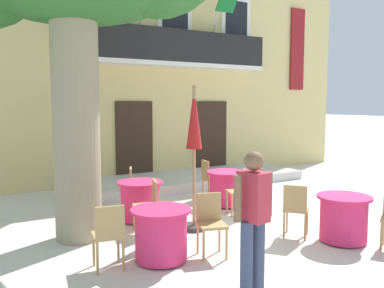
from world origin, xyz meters
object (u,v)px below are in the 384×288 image
(cafe_chair_near_tree_1, at_px, (209,176))
(cafe_chair_middle_1, at_px, (296,207))
(cafe_table_far_side, at_px, (140,201))
(cafe_chair_far_side_1, at_px, (136,186))
(cafe_table_near_tree, at_px, (226,188))
(cafe_chair_front_1, at_px, (109,232))
(cafe_table_front, at_px, (161,234))
(cafe_umbrella, at_px, (194,136))
(pedestrian_near_entrance, at_px, (253,216))
(cafe_chair_near_tree_0, at_px, (241,189))
(ground_planter_left, at_px, (68,186))
(cafe_chair_front_0, at_px, (210,220))
(cafe_chair_far_side_0, at_px, (149,202))
(cafe_table_middle, at_px, (343,218))

(cafe_chair_near_tree_1, height_order, cafe_chair_middle_1, same)
(cafe_table_far_side, height_order, cafe_chair_far_side_1, cafe_chair_far_side_1)
(cafe_table_near_tree, distance_m, cafe_chair_front_1, 3.99)
(cafe_table_front, distance_m, cafe_umbrella, 2.01)
(cafe_chair_far_side_1, bearing_deg, pedestrian_near_entrance, -94.67)
(cafe_chair_near_tree_0, bearing_deg, cafe_table_near_tree, 77.98)
(ground_planter_left, bearing_deg, cafe_chair_front_1, -96.82)
(cafe_table_near_tree, xyz_separation_m, pedestrian_near_entrance, (-2.23, -3.68, 0.57))
(cafe_chair_near_tree_0, xyz_separation_m, pedestrian_near_entrance, (-2.07, -2.94, 0.44))
(cafe_chair_front_0, height_order, cafe_chair_far_side_0, same)
(cafe_chair_middle_1, bearing_deg, cafe_table_near_tree, 83.58)
(cafe_chair_front_1, bearing_deg, cafe_table_far_side, 56.78)
(cafe_table_front, relative_size, cafe_table_far_side, 1.00)
(cafe_table_far_side, bearing_deg, cafe_table_middle, -49.69)
(cafe_chair_front_0, relative_size, cafe_chair_far_side_0, 1.00)
(cafe_chair_near_tree_1, relative_size, cafe_table_front, 1.05)
(cafe_chair_near_tree_0, distance_m, cafe_table_middle, 2.21)
(cafe_chair_near_tree_1, xyz_separation_m, cafe_table_middle, (0.22, -3.66, -0.14))
(cafe_chair_near_tree_1, xyz_separation_m, cafe_umbrella, (-1.52, -1.86, 1.14))
(pedestrian_near_entrance, bearing_deg, cafe_chair_near_tree_0, 54.87)
(cafe_chair_near_tree_1, bearing_deg, cafe_chair_far_side_0, -144.71)
(cafe_chair_front_0, xyz_separation_m, cafe_table_far_side, (-0.20, 2.16, -0.14))
(cafe_chair_middle_1, distance_m, pedestrian_near_entrance, 2.40)
(cafe_umbrella, relative_size, ground_planter_left, 4.24)
(cafe_table_middle, relative_size, cafe_umbrella, 0.34)
(cafe_table_near_tree, height_order, cafe_umbrella, cafe_umbrella)
(cafe_table_middle, height_order, pedestrian_near_entrance, pedestrian_near_entrance)
(cafe_chair_near_tree_0, distance_m, pedestrian_near_entrance, 3.63)
(cafe_table_middle, xyz_separation_m, cafe_chair_far_side_1, (-2.14, 3.50, 0.14))
(cafe_chair_middle_1, xyz_separation_m, cafe_chair_far_side_0, (-1.98, 1.50, 0.00))
(cafe_table_far_side, bearing_deg, cafe_table_front, -105.07)
(cafe_table_near_tree, distance_m, cafe_chair_near_tree_1, 0.77)
(cafe_chair_front_1, relative_size, cafe_chair_far_side_1, 1.00)
(cafe_table_far_side, bearing_deg, cafe_chair_front_0, -84.82)
(cafe_chair_front_0, relative_size, cafe_umbrella, 0.36)
(cafe_chair_far_side_0, bearing_deg, cafe_chair_middle_1, -37.24)
(cafe_table_middle, bearing_deg, cafe_chair_near_tree_0, 100.97)
(cafe_table_near_tree, xyz_separation_m, cafe_chair_front_0, (-1.90, -2.29, 0.14))
(cafe_chair_middle_1, relative_size, cafe_table_far_side, 1.05)
(pedestrian_near_entrance, bearing_deg, cafe_chair_front_1, 126.39)
(cafe_table_far_side, relative_size, cafe_chair_far_side_1, 0.95)
(cafe_table_near_tree, relative_size, cafe_table_middle, 1.00)
(cafe_chair_far_side_0, relative_size, cafe_chair_far_side_1, 1.00)
(cafe_chair_front_1, distance_m, cafe_table_far_side, 2.37)
(cafe_chair_far_side_1, relative_size, pedestrian_near_entrance, 0.53)
(cafe_table_middle, distance_m, cafe_chair_middle_1, 0.77)
(cafe_chair_near_tree_0, xyz_separation_m, cafe_table_front, (-2.48, -1.41, -0.14))
(cafe_table_middle, bearing_deg, cafe_chair_front_1, 167.67)
(cafe_chair_middle_1, xyz_separation_m, ground_planter_left, (-2.60, 4.63, -0.19))
(cafe_chair_middle_1, distance_m, cafe_umbrella, 2.09)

